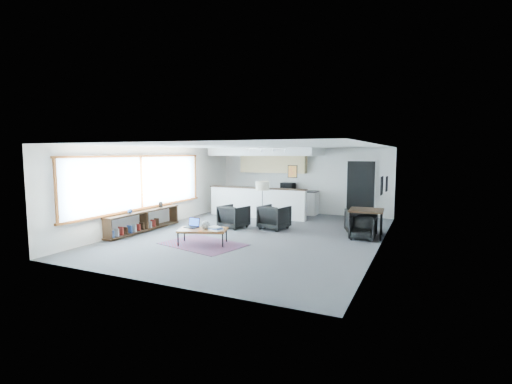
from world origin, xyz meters
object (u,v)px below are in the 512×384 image
at_px(laptop, 193,225).
at_px(armchair_right, 274,216).
at_px(ceramic_pot, 206,225).
at_px(dining_table, 366,212).
at_px(armchair_left, 234,215).
at_px(coffee_table, 203,230).
at_px(floor_lamp, 262,187).
at_px(book_stack, 215,229).
at_px(dining_chair_far, 360,223).
at_px(dining_chair_near, 362,229).
at_px(microwave, 288,186).

bearing_deg(laptop, armchair_right, 65.99).
bearing_deg(ceramic_pot, dining_table, 36.70).
distance_m(armchair_left, armchair_right, 1.30).
xyz_separation_m(coffee_table, floor_lamp, (0.55, 2.63, 0.93)).
bearing_deg(book_stack, dining_chair_far, 43.58).
height_order(ceramic_pot, floor_lamp, floor_lamp).
bearing_deg(dining_table, dining_chair_near, -95.87).
height_order(dining_chair_near, dining_chair_far, dining_chair_far).
distance_m(laptop, dining_chair_far, 4.89).
relative_size(coffee_table, ceramic_pot, 6.11).
bearing_deg(armchair_right, laptop, 73.76).
relative_size(laptop, dining_chair_far, 0.53).
relative_size(book_stack, dining_chair_far, 0.55).
height_order(dining_chair_far, microwave, microwave).
xyz_separation_m(laptop, armchair_right, (1.33, 2.55, -0.07)).
xyz_separation_m(armchair_left, armchair_right, (1.25, 0.38, 0.01)).
bearing_deg(microwave, dining_chair_far, -35.38).
distance_m(book_stack, floor_lamp, 2.78).
distance_m(laptop, armchair_left, 2.17).
distance_m(book_stack, armchair_left, 2.38).
height_order(book_stack, floor_lamp, floor_lamp).
bearing_deg(laptop, dining_table, 36.17).
distance_m(armchair_right, floor_lamp, 0.98).
bearing_deg(laptop, dining_chair_near, 32.59).
bearing_deg(dining_table, microwave, 138.95).
distance_m(dining_table, dining_chair_near, 0.57).
bearing_deg(armchair_right, dining_chair_near, -174.31).
xyz_separation_m(dining_table, microwave, (-3.49, 3.04, 0.39)).
distance_m(ceramic_pot, dining_table, 4.58).
distance_m(dining_chair_near, microwave, 4.92).
bearing_deg(laptop, book_stack, -4.32).
distance_m(book_stack, armchair_right, 2.71).
relative_size(coffee_table, microwave, 2.63).
relative_size(book_stack, armchair_left, 0.47).
height_order(laptop, dining_chair_near, laptop).
bearing_deg(laptop, coffee_table, -10.82).
distance_m(ceramic_pot, dining_chair_far, 4.59).
bearing_deg(book_stack, laptop, 172.07).
distance_m(book_stack, dining_table, 4.35).
relative_size(armchair_left, dining_table, 0.81).
height_order(armchair_right, dining_chair_far, armchair_right).
height_order(laptop, dining_table, dining_table).
bearing_deg(armchair_right, floor_lamp, 12.88).
xyz_separation_m(coffee_table, laptop, (-0.38, 0.10, 0.10)).
height_order(ceramic_pot, armchair_left, armchair_left).
bearing_deg(dining_table, armchair_right, -178.06).
bearing_deg(laptop, armchair_left, 91.31).
bearing_deg(dining_chair_far, laptop, 13.53).
height_order(ceramic_pot, book_stack, ceramic_pot).
distance_m(armchair_left, dining_chair_far, 3.91).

